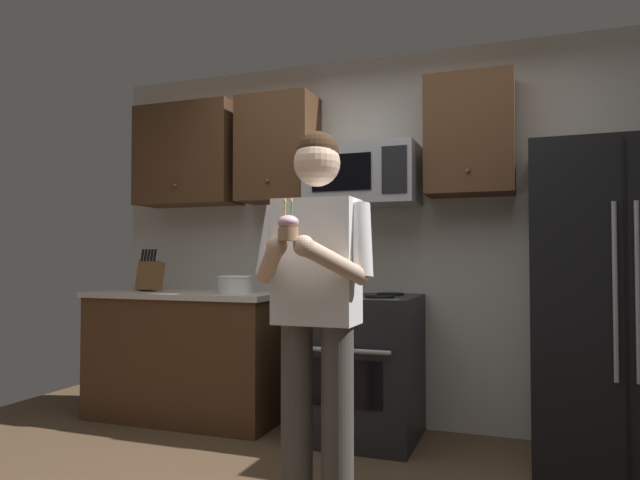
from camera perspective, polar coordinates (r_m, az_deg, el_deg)
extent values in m
cube|color=beige|center=(4.10, 7.34, 0.11)|extent=(4.40, 0.10, 2.60)
cube|color=black|center=(3.82, 3.83, -12.42)|extent=(0.76, 0.66, 0.92)
cube|color=black|center=(3.52, 2.26, -14.04)|extent=(0.48, 0.01, 0.28)
cylinder|color=#99999E|center=(3.46, 2.13, -10.88)|extent=(0.60, 0.03, 0.03)
cylinder|color=black|center=(3.69, 0.50, -5.52)|extent=(0.18, 0.18, 0.01)
cylinder|color=black|center=(3.58, 5.97, -5.62)|extent=(0.18, 0.18, 0.01)
cylinder|color=black|center=(3.95, 1.86, -5.27)|extent=(0.18, 0.18, 0.01)
cylinder|color=black|center=(3.85, 6.98, -5.34)|extent=(0.18, 0.18, 0.01)
cube|color=#9EA0A5|center=(3.91, 4.28, 6.36)|extent=(0.74, 0.40, 0.40)
cube|color=black|center=(3.74, 2.09, 6.73)|extent=(0.40, 0.01, 0.24)
cube|color=black|center=(3.65, 7.37, 6.95)|extent=(0.16, 0.01, 0.30)
cube|color=black|center=(3.61, 27.29, -5.82)|extent=(0.90, 0.72, 1.80)
cylinder|color=gray|center=(3.22, 27.23, -4.55)|extent=(0.02, 0.02, 0.90)
cylinder|color=gray|center=(3.24, 28.99, -4.51)|extent=(0.02, 0.02, 0.90)
cube|color=black|center=(3.25, 28.12, -6.29)|extent=(0.01, 0.01, 1.74)
cube|color=#4C301C|center=(4.57, -12.88, 8.15)|extent=(0.80, 0.34, 0.76)
sphere|color=brown|center=(4.38, -14.19, 5.27)|extent=(0.03, 0.03, 0.03)
cube|color=#4C301C|center=(4.21, -4.18, 8.94)|extent=(0.55, 0.34, 0.76)
sphere|color=brown|center=(4.01, -5.24, 5.87)|extent=(0.03, 0.03, 0.03)
cube|color=#4C301C|center=(3.87, 14.65, 9.95)|extent=(0.55, 0.34, 0.76)
sphere|color=brown|center=(3.65, 14.42, 6.67)|extent=(0.03, 0.03, 0.03)
cube|color=#4C301C|center=(4.38, -12.98, -11.27)|extent=(1.40, 0.62, 0.88)
cube|color=beige|center=(4.33, -12.94, -5.26)|extent=(1.44, 0.66, 0.04)
cube|color=brown|center=(4.45, -16.49, -3.46)|extent=(0.16, 0.15, 0.24)
cylinder|color=black|center=(4.47, -17.19, -1.46)|extent=(0.02, 0.04, 0.09)
cylinder|color=black|center=(4.45, -16.91, -1.46)|extent=(0.02, 0.04, 0.09)
cylinder|color=black|center=(4.43, -16.63, -1.46)|extent=(0.02, 0.04, 0.09)
cylinder|color=black|center=(4.42, -16.34, -1.46)|extent=(0.02, 0.04, 0.09)
cylinder|color=black|center=(4.40, -16.05, -1.46)|extent=(0.02, 0.04, 0.09)
cylinder|color=white|center=(4.08, -8.39, -4.42)|extent=(0.25, 0.25, 0.11)
torus|color=white|center=(4.08, -8.38, -3.63)|extent=(0.26, 0.26, 0.02)
cylinder|color=#4C4742|center=(2.81, -2.31, -16.98)|extent=(0.15, 0.15, 0.86)
cylinder|color=#4C4742|center=(2.74, 1.74, -17.37)|extent=(0.15, 0.15, 0.86)
cube|color=white|center=(2.67, -0.31, -2.14)|extent=(0.38, 0.22, 0.58)
sphere|color=beige|center=(2.71, -0.31, 7.62)|extent=(0.22, 0.22, 0.22)
sphere|color=#382314|center=(2.73, -0.23, 8.63)|extent=(0.20, 0.20, 0.20)
cylinder|color=white|center=(2.73, -4.95, -0.14)|extent=(0.15, 0.18, 0.35)
cylinder|color=beige|center=(2.56, -4.95, -2.19)|extent=(0.26, 0.33, 0.21)
sphere|color=beige|center=(2.40, -4.30, -0.59)|extent=(0.09, 0.09, 0.09)
cylinder|color=white|center=(2.58, 4.16, -0.04)|extent=(0.15, 0.18, 0.35)
cylinder|color=beige|center=(2.45, 1.44, -2.22)|extent=(0.26, 0.33, 0.21)
sphere|color=beige|center=(2.35, -1.64, -0.57)|extent=(0.09, 0.09, 0.09)
cylinder|color=#A87F56|center=(2.36, -3.17, 0.58)|extent=(0.08, 0.08, 0.06)
ellipsoid|color=#F2B2CC|center=(2.36, -3.17, 1.78)|extent=(0.09, 0.09, 0.06)
cylinder|color=#4CBF66|center=(2.36, -2.84, 2.94)|extent=(0.01, 0.01, 0.06)
ellipsoid|color=#FFD159|center=(2.36, -2.84, 3.84)|extent=(0.01, 0.01, 0.02)
cylinder|color=#F2D84C|center=(2.37, -3.50, 2.92)|extent=(0.01, 0.01, 0.06)
ellipsoid|color=#FFD159|center=(2.38, -3.49, 3.82)|extent=(0.01, 0.01, 0.02)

